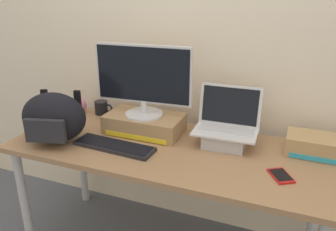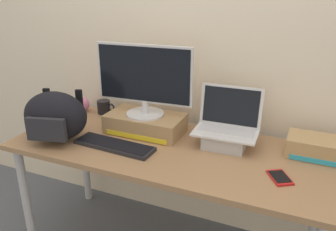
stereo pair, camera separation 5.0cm
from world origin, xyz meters
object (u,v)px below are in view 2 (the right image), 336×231
toner_box_yellow (145,123)px  coffee_mug (104,107)px  external_keyboard (114,145)px  toner_box_cyan (320,148)px  desktop_monitor (144,80)px  messenger_backpack (55,116)px  plush_toy (82,105)px  cell_phone (280,177)px  open_laptop (226,133)px

toner_box_yellow → coffee_mug: 0.43m
external_keyboard → toner_box_cyan: (1.02, 0.32, 0.04)m
coffee_mug → toner_box_cyan: bearing=-3.9°
desktop_monitor → coffee_mug: bearing=153.1°
messenger_backpack → toner_box_cyan: bearing=-0.8°
coffee_mug → external_keyboard: bearing=-51.3°
plush_toy → messenger_backpack: bearing=-71.5°
toner_box_yellow → external_keyboard: bearing=-104.4°
desktop_monitor → external_keyboard: bearing=-108.7°
toner_box_yellow → messenger_backpack: bearing=-144.7°
toner_box_yellow → cell_phone: 0.83m
toner_box_yellow → messenger_backpack: messenger_backpack is taller
open_laptop → toner_box_cyan: bearing=4.5°
desktop_monitor → open_laptop: size_ratio=1.63×
coffee_mug → plush_toy: plush_toy is taller
open_laptop → plush_toy: 1.03m
external_keyboard → toner_box_cyan: bearing=20.7°
plush_toy → toner_box_cyan: 1.50m
desktop_monitor → plush_toy: 0.62m
messenger_backpack → coffee_mug: bearing=72.4°
cell_phone → toner_box_cyan: 0.34m
coffee_mug → plush_toy: bearing=-165.2°
toner_box_yellow → external_keyboard: toner_box_yellow is taller
cell_phone → messenger_backpack: bearing=151.6°
external_keyboard → messenger_backpack: (-0.34, -0.04, 0.13)m
plush_toy → toner_box_cyan: bearing=-1.9°
desktop_monitor → open_laptop: (0.48, 0.02, -0.25)m
desktop_monitor → external_keyboard: 0.40m
external_keyboard → coffee_mug: coffee_mug is taller
desktop_monitor → messenger_backpack: (-0.41, -0.29, -0.18)m
messenger_backpack → coffee_mug: 0.46m
open_laptop → coffee_mug: 0.88m
messenger_backpack → desktop_monitor: bearing=19.5°
plush_toy → toner_box_cyan: size_ratio=0.33×
plush_toy → toner_box_cyan: plush_toy is taller
open_laptop → cell_phone: (0.32, -0.24, -0.06)m
external_keyboard → plush_toy: (-0.48, 0.37, 0.04)m
open_laptop → plush_toy: bearing=172.4°
external_keyboard → plush_toy: bearing=145.6°
desktop_monitor → coffee_mug: size_ratio=4.38×
toner_box_cyan → plush_toy: bearing=178.1°
desktop_monitor → toner_box_cyan: 0.99m
messenger_backpack → toner_box_yellow: bearing=19.6°
external_keyboard → plush_toy: size_ratio=4.31×
messenger_backpack → cell_phone: bearing=-12.5°
desktop_monitor → coffee_mug: (-0.39, 0.16, -0.27)m
open_laptop → external_keyboard: size_ratio=0.75×
external_keyboard → cell_phone: 0.86m
desktop_monitor → external_keyboard: (-0.06, -0.25, -0.31)m
desktop_monitor → cell_phone: size_ratio=3.68×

